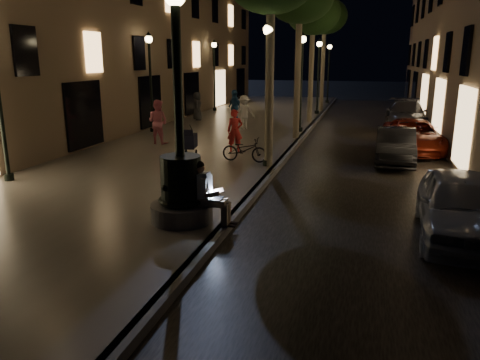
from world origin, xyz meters
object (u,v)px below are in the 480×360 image
(car_third, at_px, (412,136))
(pedestrian_pink, at_px, (158,122))
(pedestrian_blue, at_px, (235,108))
(lamp_curb_a, at_px, (268,75))
(lamp_curb_d, at_px, (329,65))
(lamp_left_b, at_px, (150,70))
(lamp_curb_c, at_px, (319,67))
(stroller, at_px, (189,141))
(fountain_lamppost, at_px, (181,177))
(bicycle, at_px, (245,150))
(lamp_curb_b, at_px, (302,69))
(car_rear, at_px, (406,114))
(pedestrian_white, at_px, (244,112))
(seated_man_laptop, at_px, (207,191))
(car_second, at_px, (395,146))
(tree_far, at_px, (325,17))
(pedestrian_red, at_px, (235,131))
(tree_third, at_px, (313,14))
(lamp_left_c, at_px, (214,66))
(car_front, at_px, (461,206))
(pedestrian_dark, at_px, (197,106))

(car_third, xyz_separation_m, pedestrian_pink, (-10.47, -2.07, 0.48))
(pedestrian_blue, bearing_deg, lamp_curb_a, -25.03)
(lamp_curb_d, relative_size, lamp_left_b, 1.00)
(lamp_curb_c, height_order, pedestrian_pink, lamp_curb_c)
(stroller, bearing_deg, fountain_lamppost, -80.91)
(bicycle, bearing_deg, lamp_curb_b, -3.07)
(car_rear, height_order, bicycle, car_rear)
(lamp_curb_b, xyz_separation_m, pedestrian_white, (-2.88, -0.05, -2.16))
(lamp_curb_a, bearing_deg, seated_man_laptop, -90.82)
(car_second, relative_size, pedestrian_pink, 2.07)
(tree_far, relative_size, pedestrian_white, 4.31)
(seated_man_laptop, distance_m, lamp_curb_d, 30.09)
(car_third, bearing_deg, lamp_curb_d, 102.33)
(lamp_curb_a, bearing_deg, pedestrian_red, 129.84)
(tree_third, xyz_separation_m, stroller, (-3.09, -11.34, -5.34))
(lamp_curb_a, xyz_separation_m, car_second, (4.30, 2.49, -2.60))
(tree_third, bearing_deg, seated_man_laptop, -90.27)
(tree_far, height_order, pedestrian_blue, tree_far)
(stroller, bearing_deg, bicycle, -17.32)
(lamp_left_c, bearing_deg, lamp_left_b, -90.00)
(fountain_lamppost, bearing_deg, pedestrian_white, 98.87)
(car_rear, relative_size, pedestrian_white, 3.02)
(car_second, xyz_separation_m, car_rear, (0.99, 9.48, 0.12))
(car_third, bearing_deg, fountain_lamppost, -120.47)
(pedestrian_blue, bearing_deg, car_front, -14.64)
(tree_far, xyz_separation_m, pedestrian_blue, (-3.83, -8.80, -5.27))
(lamp_curb_b, bearing_deg, pedestrian_red, -106.06)
(lamp_curb_b, bearing_deg, tree_far, 89.54)
(lamp_curb_a, xyz_separation_m, pedestrian_red, (-1.71, 2.05, -2.21))
(pedestrian_red, height_order, pedestrian_white, pedestrian_white)
(seated_man_laptop, bearing_deg, lamp_left_b, 120.31)
(lamp_curb_d, bearing_deg, seated_man_laptop, -90.16)
(fountain_lamppost, height_order, car_rear, fountain_lamppost)
(lamp_curb_d, distance_m, pedestrian_dark, 14.87)
(lamp_curb_b, bearing_deg, pedestrian_dark, 156.63)
(lamp_curb_d, distance_m, car_third, 19.84)
(car_front, relative_size, pedestrian_dark, 2.55)
(lamp_curb_b, relative_size, lamp_left_c, 1.00)
(tree_far, bearing_deg, fountain_lamppost, -91.86)
(seated_man_laptop, height_order, pedestrian_blue, pedestrian_blue)
(lamp_curb_a, distance_m, pedestrian_dark, 12.79)
(fountain_lamppost, xyz_separation_m, tree_far, (0.78, 24.00, 5.22))
(car_front, bearing_deg, lamp_left_b, 141.82)
(tree_far, relative_size, lamp_left_c, 1.56)
(car_front, xyz_separation_m, pedestrian_red, (-6.99, 6.98, 0.31))
(stroller, xyz_separation_m, pedestrian_blue, (-0.66, 8.54, 0.37))
(car_front, xyz_separation_m, bicycle, (-6.17, 5.33, -0.08))
(tree_third, bearing_deg, lamp_left_c, 150.60)
(pedestrian_red, bearing_deg, lamp_left_c, 91.65)
(lamp_curb_c, xyz_separation_m, stroller, (-3.09, -15.34, -2.44))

